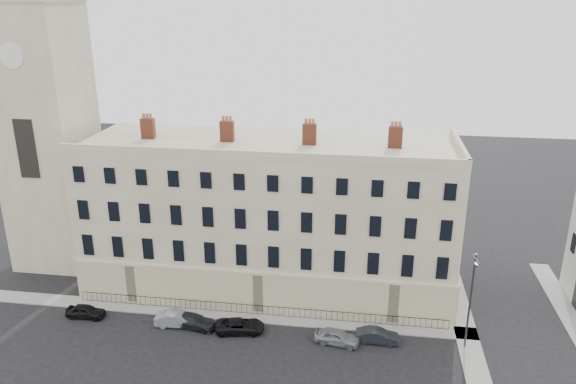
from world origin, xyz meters
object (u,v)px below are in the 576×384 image
(streetlamp, at_px, (471,298))
(car_c, at_px, (193,321))
(car_b, at_px, (178,319))
(car_d, at_px, (240,326))
(car_a, at_px, (86,311))
(car_f, at_px, (377,336))
(car_e, at_px, (337,337))

(streetlamp, bearing_deg, car_c, 172.41)
(car_b, height_order, car_d, car_b)
(car_c, bearing_deg, car_b, 97.86)
(car_a, height_order, car_f, car_f)
(car_a, xyz_separation_m, car_b, (9.00, -0.12, 0.07))
(car_c, bearing_deg, car_f, -81.08)
(car_c, height_order, streetlamp, streetlamp)
(car_e, bearing_deg, car_f, -69.82)
(car_d, bearing_deg, car_f, -98.06)
(car_a, relative_size, car_d, 0.83)
(car_c, relative_size, car_f, 1.13)
(car_d, bearing_deg, car_b, 79.84)
(car_a, xyz_separation_m, car_f, (26.93, -0.06, 0.00))
(car_d, xyz_separation_m, car_e, (8.69, -0.52, 0.06))
(car_a, height_order, streetlamp, streetlamp)
(car_d, height_order, car_e, car_e)
(car_a, bearing_deg, car_d, -91.65)
(streetlamp, bearing_deg, car_b, 172.33)
(car_a, distance_m, car_c, 10.46)
(car_d, bearing_deg, car_a, 80.10)
(car_c, height_order, car_e, car_e)
(car_d, distance_m, car_e, 8.70)
(car_c, xyz_separation_m, car_e, (13.03, -0.62, 0.05))
(car_c, xyz_separation_m, streetlamp, (23.87, 0.29, 4.28))
(car_b, relative_size, car_e, 1.06)
(car_e, relative_size, streetlamp, 0.44)
(car_c, height_order, car_d, car_c)
(car_c, bearing_deg, car_e, -84.09)
(car_e, height_order, streetlamp, streetlamp)
(car_a, bearing_deg, car_e, -92.56)
(car_a, height_order, car_d, car_a)
(car_b, height_order, car_f, car_b)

